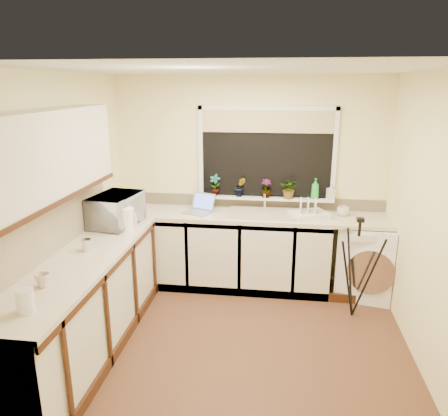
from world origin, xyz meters
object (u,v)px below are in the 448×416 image
Objects in this scene: laptop at (200,207)px; glass_jug at (25,301)px; soap_bottle_green at (315,188)px; washing_machine at (366,259)px; kettle at (126,219)px; soap_bottle_clear at (331,191)px; plant_a at (215,185)px; plant_c at (266,188)px; tripod at (356,268)px; cup_back at (343,211)px; cup_left at (43,280)px; plant_b at (240,187)px; steel_jar at (87,245)px; microwave at (116,210)px; plant_d at (290,189)px; dish_rack at (309,215)px.

laptop is 2.27× the size of glass_jug.
soap_bottle_green is (1.32, 0.22, 0.22)m from laptop.
washing_machine is 3.53× the size of soap_bottle_green.
kettle is 1.17× the size of soap_bottle_clear.
plant_a is (0.85, 2.62, 0.20)m from glass_jug.
tripod is at bearing -38.46° from plant_c.
cup_left is at bearing -138.95° from cup_back.
cup_left is at bearing -112.53° from plant_a.
plant_b is 0.87m from soap_bottle_green.
soap_bottle_green reaches higher than cup_left.
steel_jar is 2.62m from soap_bottle_green.
plant_d is at bearing -59.07° from microwave.
kettle is 0.64m from steel_jar.
plant_d is at bearing 56.26° from glass_jug.
cup_left is (-2.04, -2.00, 0.02)m from dish_rack.
washing_machine is 3.69× the size of plant_b.
laptop is 1.63m from cup_back.
plant_c is at bearing -54.98° from microwave.
plant_c is at bearing -0.86° from plant_a.
plant_c is at bearing 36.27° from laptop.
plant_d is at bearing 31.43° from laptop.
steel_jar is at bearing -98.76° from laptop.
plant_b is 1.24× the size of soap_bottle_clear.
plant_b is 2.09× the size of cup_left.
washing_machine is 3.89× the size of kettle.
microwave is 2.71× the size of plant_c.
washing_machine is 2.13× the size of dish_rack.
plant_c reaches higher than tripod.
plant_c is at bearing -178.96° from washing_machine.
plant_d is at bearing 178.59° from washing_machine.
microwave is at bearing 138.87° from kettle.
laptop is at bearing -124.61° from plant_a.
plant_d reaches higher than plant_c.
microwave is (-0.01, 0.76, 0.11)m from steel_jar.
plant_b is 1.21m from cup_back.
glass_jug is at bearing -124.89° from washing_machine.
kettle is 1.67m from plant_c.
soap_bottle_green reaches higher than glass_jug.
steel_jar is at bearing -134.73° from plant_c.
dish_rack is at bearing -26.79° from plant_c.
dish_rack is 1.82× the size of plant_c.
steel_jar is 0.61× the size of soap_bottle_clear.
soap_bottle_clear is at bearing 29.32° from laptop.
plant_c is 0.57m from soap_bottle_green.
kettle is 0.20× the size of tripod.
tripod reaches higher than steel_jar.
plant_a is 1.17× the size of plant_c.
cup_back is (1.18, -0.14, -0.21)m from plant_b.
kettle is 2.39m from cup_back.
steel_jar is 1.02× the size of cup_left.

